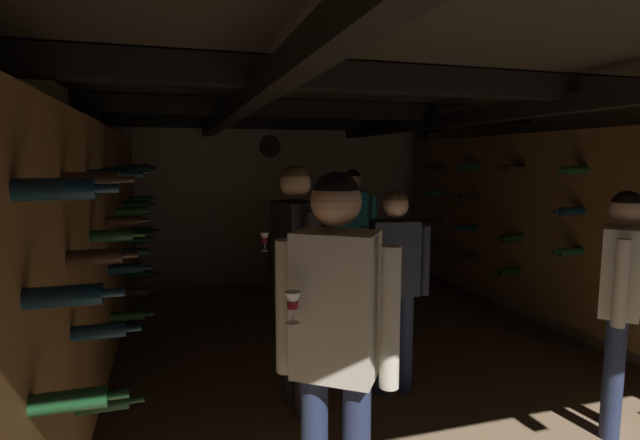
{
  "coord_description": "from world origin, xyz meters",
  "views": [
    {
      "loc": [
        -1.5,
        -3.66,
        1.79
      ],
      "look_at": [
        -0.19,
        0.64,
        1.22
      ],
      "focal_mm": 27.23,
      "sensor_mm": 36.0,
      "label": 1
    }
  ],
  "objects": [
    {
      "name": "ground_plane",
      "position": [
        0.0,
        0.0,
        0.0
      ],
      "size": [
        8.4,
        8.4,
        0.0
      ],
      "primitive_type": "plane",
      "color": "#8C7051"
    },
    {
      "name": "room_shell",
      "position": [
        -0.0,
        0.28,
        1.41
      ],
      "size": [
        4.72,
        6.52,
        2.41
      ],
      "color": "tan",
      "rests_on": "ground_plane"
    },
    {
      "name": "wine_crate_stack",
      "position": [
        -0.19,
        1.8,
        0.45
      ],
      "size": [
        0.52,
        0.35,
        0.9
      ],
      "color": "brown",
      "rests_on": "ground_plane"
    },
    {
      "name": "display_bottle",
      "position": [
        -0.2,
        1.85,
        1.04
      ],
      "size": [
        0.08,
        0.08,
        0.35
      ],
      "color": "black",
      "rests_on": "wine_crate_stack"
    },
    {
      "name": "person_host_center",
      "position": [
        0.07,
        -0.41,
        0.93
      ],
      "size": [
        0.53,
        0.33,
        1.56
      ],
      "color": "#232D4C",
      "rests_on": "ground_plane"
    },
    {
      "name": "person_guest_near_left",
      "position": [
        -0.87,
        -1.8,
        1.06
      ],
      "size": [
        0.46,
        0.38,
        1.74
      ],
      "color": "#232D4C",
      "rests_on": "ground_plane"
    },
    {
      "name": "person_guest_mid_left",
      "position": [
        -0.7,
        -0.46,
        1.07
      ],
      "size": [
        0.38,
        0.53,
        1.75
      ],
      "color": "#2D2D33",
      "rests_on": "ground_plane"
    },
    {
      "name": "person_guest_rear_center",
      "position": [
        0.36,
        1.26,
        1.02
      ],
      "size": [
        0.51,
        0.32,
        1.68
      ],
      "color": "#2D2D33",
      "rests_on": "ground_plane"
    },
    {
      "name": "person_guest_near_right",
      "position": [
        1.21,
        -1.33,
        0.95
      ],
      "size": [
        0.43,
        0.44,
        1.59
      ],
      "color": "#232D4C",
      "rests_on": "ground_plane"
    }
  ]
}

